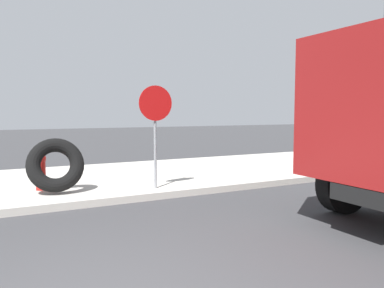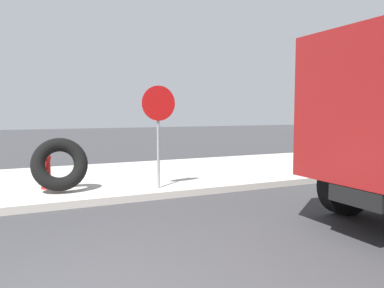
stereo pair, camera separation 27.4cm
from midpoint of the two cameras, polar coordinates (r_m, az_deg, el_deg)
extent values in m
cube|color=#BCB7AD|center=(9.99, -21.08, -5.61)|extent=(36.00, 5.00, 0.15)
cylinder|color=red|center=(8.91, -20.14, -4.32)|extent=(0.21, 0.21, 0.62)
sphere|color=red|center=(8.86, -20.21, -1.97)|extent=(0.24, 0.24, 0.24)
cylinder|color=red|center=(8.71, -20.04, -4.03)|extent=(0.09, 0.17, 0.09)
cylinder|color=red|center=(9.08, -20.26, -3.68)|extent=(0.09, 0.17, 0.09)
cylinder|color=red|center=(8.72, -20.03, -4.51)|extent=(0.11, 0.17, 0.11)
torus|color=black|center=(8.41, -18.25, -2.88)|extent=(1.22, 0.82, 1.17)
cylinder|color=gray|center=(8.38, -4.13, 1.00)|extent=(0.06, 0.06, 2.24)
cylinder|color=red|center=(8.33, -4.06, 6.09)|extent=(0.76, 0.02, 0.76)
cylinder|color=black|center=(7.43, 23.00, -5.47)|extent=(1.10, 0.31, 1.10)
camera|label=1|loc=(0.14, -88.84, 0.10)|focal=35.78mm
camera|label=2|loc=(0.14, 91.16, -0.10)|focal=35.78mm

